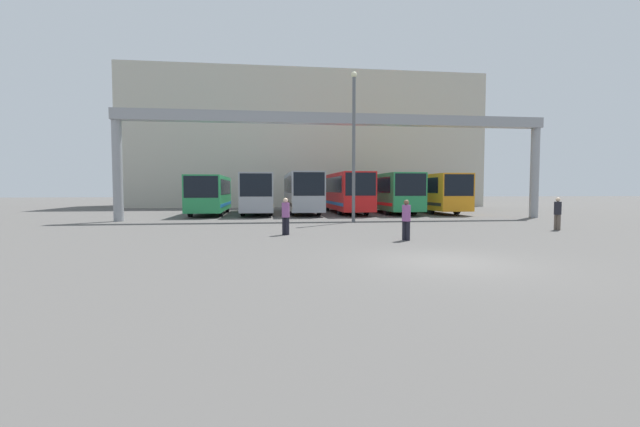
{
  "coord_description": "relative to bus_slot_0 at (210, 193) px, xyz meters",
  "views": [
    {
      "loc": [
        -5.02,
        -11.23,
        2.03
      ],
      "look_at": [
        -1.08,
        18.74,
        0.3
      ],
      "focal_mm": 24.0,
      "sensor_mm": 36.0,
      "label": 1
    }
  ],
  "objects": [
    {
      "name": "ground_plane",
      "position": [
        9.28,
        -23.75,
        -1.75
      ],
      "size": [
        200.0,
        200.0,
        0.0
      ],
      "primitive_type": "plane",
      "color": "#514F4C"
    },
    {
      "name": "building_backdrop",
      "position": [
        9.28,
        18.06,
        5.91
      ],
      "size": [
        40.88,
        12.0,
        15.32
      ],
      "color": "#B7B2A3",
      "rests_on": "ground"
    },
    {
      "name": "overhead_gantry",
      "position": [
        9.28,
        -6.74,
        4.15
      ],
      "size": [
        28.8,
        0.8,
        7.03
      ],
      "color": "gray",
      "rests_on": "ground"
    },
    {
      "name": "bus_slot_0",
      "position": [
        0.0,
        0.0,
        0.0
      ],
      "size": [
        2.54,
        10.06,
        3.03
      ],
      "color": "#268C4C",
      "rests_on": "ground"
    },
    {
      "name": "bus_slot_1",
      "position": [
        3.71,
        0.68,
        0.1
      ],
      "size": [
        2.44,
        11.43,
        3.22
      ],
      "color": "#999EA5",
      "rests_on": "ground"
    },
    {
      "name": "bus_slot_2",
      "position": [
        7.43,
        1.02,
        0.16
      ],
      "size": [
        2.44,
        12.11,
        3.32
      ],
      "color": "#999EA5",
      "rests_on": "ground"
    },
    {
      "name": "bus_slot_3",
      "position": [
        11.14,
        0.96,
        0.16
      ],
      "size": [
        2.46,
        11.99,
        3.32
      ],
      "color": "red",
      "rests_on": "ground"
    },
    {
      "name": "bus_slot_4",
      "position": [
        14.85,
        0.42,
        0.13
      ],
      "size": [
        2.59,
        10.89,
        3.27
      ],
      "color": "#268C4C",
      "rests_on": "ground"
    },
    {
      "name": "bus_slot_5",
      "position": [
        18.56,
        0.96,
        0.11
      ],
      "size": [
        2.52,
        11.99,
        3.23
      ],
      "color": "orange",
      "rests_on": "ground"
    },
    {
      "name": "pedestrian_mid_left",
      "position": [
        5.21,
        -16.07,
        -0.88
      ],
      "size": [
        0.34,
        0.34,
        1.64
      ],
      "rotation": [
        0.0,
        0.0,
        2.6
      ],
      "color": "black",
      "rests_on": "ground"
    },
    {
      "name": "pedestrian_near_left",
      "position": [
        9.83,
        -18.77,
        -0.9
      ],
      "size": [
        0.33,
        0.33,
        1.61
      ],
      "rotation": [
        0.0,
        0.0,
        2.33
      ],
      "color": "black",
      "rests_on": "ground"
    },
    {
      "name": "pedestrian_near_right",
      "position": [
        18.66,
        -15.62,
        -0.89
      ],
      "size": [
        0.34,
        0.34,
        1.62
      ],
      "rotation": [
        0.0,
        0.0,
        1.85
      ],
      "color": "brown",
      "rests_on": "ground"
    },
    {
      "name": "lamp_post",
      "position": [
        9.72,
        -9.25,
        3.18
      ],
      "size": [
        0.36,
        0.36,
        9.12
      ],
      "color": "#595B60",
      "rests_on": "ground"
    }
  ]
}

